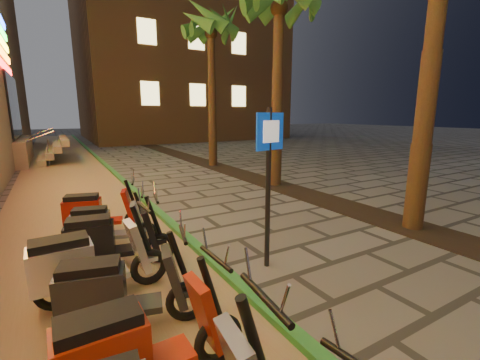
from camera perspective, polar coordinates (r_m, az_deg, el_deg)
ground at (r=4.27m, az=25.30°, el=-24.34°), size 120.00×120.00×0.00m
parking_strip at (r=12.08m, az=-27.81°, el=-1.31°), size 3.40×60.00×0.01m
green_curb at (r=12.25m, az=-19.89°, el=-0.27°), size 0.18×60.00×0.10m
planting_strip at (r=9.80m, az=13.25°, el=-2.98°), size 1.20×40.00×0.02m
apartment_block at (r=37.27m, az=-11.72°, el=27.11°), size 18.00×16.06×25.00m
palm_c at (r=11.50m, az=6.99°, el=28.22°), size 2.97×3.02×6.91m
palm_d at (r=15.72m, az=-5.19°, el=24.53°), size 2.97×3.02×7.16m
pedestrian_sign at (r=4.94m, az=5.16°, el=2.34°), size 0.55×0.14×2.53m
scooter_6 at (r=3.17m, az=-18.20°, el=-26.44°), size 1.67×0.58×1.18m
scooter_7 at (r=4.00m, az=-21.12°, el=-18.11°), size 1.63×0.79×1.15m
scooter_8 at (r=4.73m, az=-25.83°, el=-13.32°), size 1.73×0.61×1.22m
scooter_9 at (r=5.50m, az=-22.42°, el=-9.81°), size 1.65×0.72×1.16m
scooter_10 at (r=6.34m, az=-22.92°, el=-7.50°), size 1.48×0.75×1.05m
scooter_11 at (r=7.10m, az=-24.19°, el=-5.27°), size 1.60×0.80×1.13m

